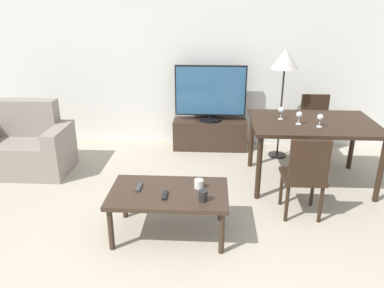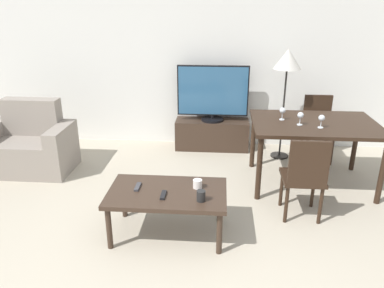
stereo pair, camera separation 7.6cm
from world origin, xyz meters
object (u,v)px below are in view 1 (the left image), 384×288
Objects in this scene: dining_table at (313,128)px; wine_glass_left at (320,118)px; wine_glass_right at (299,115)px; dining_chair_near at (305,174)px; tv_stand at (210,134)px; floor_lamp at (285,64)px; tv at (210,93)px; cup_white_near at (199,184)px; remote_primary at (139,187)px; armchair at (26,148)px; dining_chair_far at (315,124)px; wine_glass_center at (281,111)px; cup_colored_far at (203,196)px; coffee_table at (169,196)px; remote_secondary at (165,195)px.

dining_table is 9.56× the size of wine_glass_left.
dining_chair_near is at bearing -94.25° from wine_glass_right.
wine_glass_right reaches higher than tv_stand.
tv is at bearing 165.45° from floor_lamp.
wine_glass_right reaches higher than cup_white_near.
remote_primary is 1.81× the size of cup_white_near.
dining_chair_far is (3.73, 0.67, 0.16)m from armchair.
wine_glass_left is at bearing -35.29° from wine_glass_center.
wine_glass_left and wine_glass_center have the same top height.
wine_glass_left is at bearing 42.22° from cup_colored_far.
dining_table is 1.62× the size of dining_chair_far.
cup_colored_far is at bearing -152.22° from dining_chair_near.
cup_colored_far is (-1.21, -1.31, -0.19)m from dining_table.
floor_lamp reaches higher than coffee_table.
coffee_table is 0.11m from remote_secondary.
armchair is at bearing 151.55° from cup_white_near.
dining_chair_near is 1.59m from remote_primary.
armchair is at bearing 178.80° from wine_glass_center.
armchair is 7.27× the size of remote_primary.
dining_chair_far is 5.90× the size of wine_glass_left.
tv is 1.16× the size of dining_chair_near.
armchair is 2.38m from remote_secondary.
dining_chair_near reaches higher than cup_colored_far.
armchair is at bearing 163.97° from dining_chair_near.
tv is 1.58m from dining_table.
coffee_table is 2.51m from floor_lamp.
remote_primary is at bearing -129.44° from floor_lamp.
armchair is at bearing 174.63° from wine_glass_left.
tv_stand is 7.20× the size of wine_glass_left.
cup_white_near is at bearing -128.24° from wine_glass_center.
dining_chair_near is 0.58× the size of floor_lamp.
remote_primary is 1.03× the size of wine_glass_center.
dining_chair_far reaches higher than tv_stand.
dining_table reaches higher than cup_colored_far.
floor_lamp is at bearing 92.18° from wine_glass_right.
coffee_table is 7.29× the size of wine_glass_left.
remote_secondary is at bearing -99.10° from tv.
cup_colored_far reaches higher than tv_stand.
remote_primary is 1.03× the size of wine_glass_right.
dining_table is 0.86m from dining_chair_near.
tv is 0.94× the size of coffee_table.
dining_chair_near is at bearing -107.03° from dining_chair_far.
wine_glass_center is at bearing 97.65° from dining_chair_near.
tv reaches higher than cup_colored_far.
remote_primary and remote_secondary have the same top height.
wine_glass_right is (1.61, 1.00, 0.41)m from remote_primary.
wine_glass_right reaches higher than coffee_table.
wine_glass_left is 0.22m from wine_glass_right.
dining_chair_far is at bearing -9.92° from tv.
coffee_table is at bearing -33.42° from armchair.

